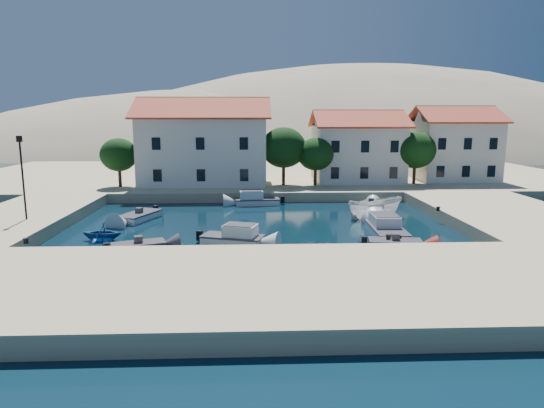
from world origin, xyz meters
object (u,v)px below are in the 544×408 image
Objects in this scene: building_left at (204,140)px; building_mid at (357,145)px; building_right at (453,143)px; cabin_cruiser_east at (387,229)px; cabin_cruiser_south at (232,238)px; boat_east at (375,218)px; rowboat_south at (320,253)px; lamppost at (22,170)px.

building_mid is at bearing 3.18° from building_left.
building_right is 28.63m from cabin_cruiser_east.
cabin_cruiser_south is at bearing -80.35° from building_left.
building_left is at bearing 31.95° from boat_east.
building_left is 2.94× the size of boat_east.
building_mid is 29.14m from cabin_cruiser_south.
building_right is 35.35m from rowboat_south.
cabin_cruiser_east is (15.34, -22.08, -5.46)m from building_left.
boat_east is at bearing -30.14° from rowboat_south.
cabin_cruiser_south is at bearing -134.69° from building_right.
building_mid is at bearing -4.35° from cabin_cruiser_east.
rowboat_south is (-20.18, -28.50, -5.47)m from building_right.
lamppost is at bearing -144.55° from building_mid.
cabin_cruiser_east is (-14.66, -24.08, -5.00)m from building_right.
building_right reaches higher than rowboat_south.
cabin_cruiser_east is 1.12× the size of boat_east.
cabin_cruiser_south is at bearing -14.97° from lamppost.
lamppost is (-11.50, -20.00, -1.18)m from building_left.
building_right is 1.52× the size of lamppost.
lamppost is 16.71m from cabin_cruiser_south.
building_left reaches higher than boat_east.
boat_east is (27.50, 4.03, -4.75)m from lamppost.
cabin_cruiser_south is 6.19m from rowboat_south.
building_left is 25.12m from cabin_cruiser_south.
boat_east is at bearing -4.00° from cabin_cruiser_east.
building_right is at bearing 27.93° from lamppost.
building_right is (30.00, 2.00, -0.46)m from building_left.
lamppost is 28.20m from boat_east.
rowboat_south is 12.21m from boat_east.
building_mid is 2.32× the size of cabin_cruiser_south.
building_left reaches higher than cabin_cruiser_east.
lamppost is 27.25m from cabin_cruiser_east.
cabin_cruiser_south reaches higher than boat_east.
rowboat_south is at bearing -106.56° from building_mid.
building_mid reaches higher than cabin_cruiser_east.
building_left is at bearing 60.10° from lamppost.
building_right is at bearing 3.81° from building_left.
building_mid is at bearing -19.83° from boat_east.
building_left is 30.07m from building_right.
building_mid is 12.04m from building_right.
cabin_cruiser_east is at bearing -50.98° from rowboat_south.
building_right is 1.89× the size of boat_east.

